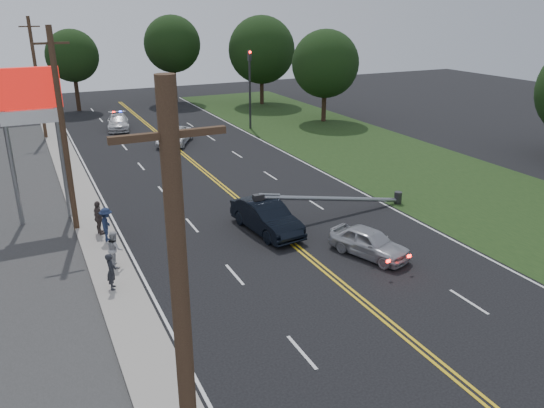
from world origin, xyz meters
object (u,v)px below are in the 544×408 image
traffic_signal (250,83)px  crashed_sedan (267,217)px  utility_pole_far (37,79)px  waiting_sedan (369,242)px  bystander_d (99,218)px  fallen_streetlight (341,198)px  utility_pole_near (186,385)px  bystander_a (111,271)px  pylon_sign (29,109)px  utility_pole_mid (63,133)px  emergency_a (174,136)px  bystander_b (115,249)px  bystander_c (107,225)px  emergency_b (118,122)px

traffic_signal → crashed_sedan: (-8.80, -22.39, -3.41)m
crashed_sedan → utility_pole_far: bearing=101.9°
utility_pole_far → traffic_signal: bearing=-12.9°
waiting_sedan → bystander_d: (-10.80, 7.58, 0.33)m
waiting_sedan → bystander_d: size_ratio=2.23×
fallen_streetlight → utility_pole_near: bearing=-129.9°
bystander_a → bystander_d: bystander_d is taller
pylon_sign → utility_pole_near: utility_pole_near is taller
pylon_sign → utility_pole_far: bearing=86.3°
waiting_sedan → bystander_a: bystander_a is taller
bystander_d → utility_pole_far: bearing=-9.4°
utility_pole_mid → crashed_sedan: bearing=-26.8°
utility_pole_mid → bystander_d: bearing=-54.2°
emergency_a → bystander_b: size_ratio=2.98×
waiting_sedan → bystander_c: (-10.58, 6.58, 0.31)m
pylon_sign → utility_pole_far: utility_pole_far is taller
bystander_a → crashed_sedan: bearing=-60.7°
utility_pole_mid → emergency_b: 24.23m
utility_pole_far → bystander_b: utility_pole_far is taller
emergency_b → emergency_a: bearing=-58.0°
traffic_signal → emergency_a: size_ratio=1.46×
utility_pole_near → utility_pole_mid: bearing=90.0°
pylon_sign → bystander_b: pylon_sign is taller
emergency_b → bystander_d: bystander_d is taller
emergency_b → utility_pole_near: bearing=-89.0°
crashed_sedan → bystander_a: size_ratio=3.13×
traffic_signal → emergency_b: bearing=156.0°
emergency_b → bystander_b: bystander_b is taller
utility_pole_near → emergency_a: size_ratio=2.07×
traffic_signal → emergency_a: traffic_signal is taller
utility_pole_mid → bystander_c: 4.90m
bystander_b → traffic_signal: bearing=-37.5°
crashed_sedan → bystander_d: (-7.72, 3.04, 0.19)m
fallen_streetlight → emergency_a: (-3.89, 19.38, -0.25)m
bystander_a → utility_pole_far: bearing=11.6°
fallen_streetlight → emergency_b: (-7.06, 26.97, -0.25)m
waiting_sedan → bystander_b: 11.35m
traffic_signal → emergency_b: 12.73m
waiting_sedan → utility_pole_far: bearing=90.8°
traffic_signal → bystander_a: (-16.92, -25.16, -3.32)m
traffic_signal → utility_pole_mid: size_ratio=0.70×
fallen_streetlight → utility_pole_near: (-13.39, -16.00, 4.17)m
crashed_sedan → bystander_d: bearing=152.1°
traffic_signal → waiting_sedan: (-5.73, -26.93, -3.55)m
emergency_a → crashed_sedan: bearing=-62.8°
utility_pole_near → utility_pole_far: bearing=90.0°
emergency_b → bystander_c: size_ratio=2.74×
traffic_signal → utility_pole_near: size_ratio=0.70×
traffic_signal → bystander_c: traffic_signal is taller
utility_pole_mid → emergency_a: (9.50, 15.38, -4.41)m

